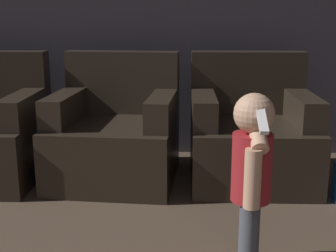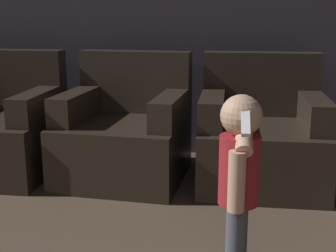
% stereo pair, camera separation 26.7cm
% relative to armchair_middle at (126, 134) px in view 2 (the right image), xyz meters
% --- Properties ---
extents(armchair_middle, '(0.92, 0.91, 0.89)m').
position_rel_armchair_middle_xyz_m(armchair_middle, '(0.00, 0.00, 0.00)').
color(armchair_middle, black).
rests_on(armchair_middle, ground_plane).
extents(armchair_right, '(0.86, 0.85, 0.89)m').
position_rel_armchair_middle_xyz_m(armchair_right, '(0.97, 0.00, 0.00)').
color(armchair_right, black).
rests_on(armchair_right, ground_plane).
extents(person_toddler, '(0.18, 0.33, 0.83)m').
position_rel_armchair_middle_xyz_m(person_toddler, '(0.78, -1.21, 0.18)').
color(person_toddler, '#474C56').
rests_on(person_toddler, ground_plane).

